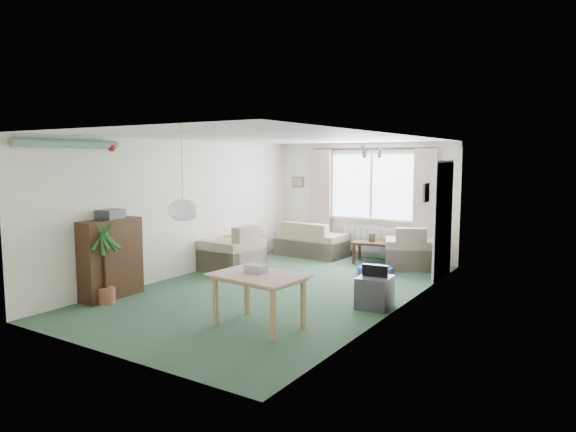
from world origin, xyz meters
The scene contains 25 objects.
ground centered at (0.00, 0.00, 0.00)m, with size 6.50×6.50×0.00m, color #2F4F38.
window centered at (0.20, 3.23, 1.50)m, with size 1.80×0.03×1.30m, color white.
curtain_rod centered at (0.20, 3.15, 2.27)m, with size 2.60×0.03×0.03m, color black.
curtain_left centered at (-0.95, 3.13, 1.27)m, with size 0.45×0.08×2.00m, color beige.
curtain_right centered at (1.35, 3.13, 1.27)m, with size 0.45×0.08×2.00m, color beige.
radiator centered at (0.20, 3.19, 0.40)m, with size 1.20×0.10×0.55m, color white.
doorway centered at (1.99, 2.20, 1.00)m, with size 0.03×0.95×2.00m, color black.
pendant_lamp centered at (0.20, -2.30, 1.48)m, with size 0.36×0.36×0.36m, color white.
tinsel_garland centered at (-1.92, -2.30, 2.28)m, with size 1.60×1.60×0.12m, color #196626.
bauble_cluster_a centered at (1.30, 0.90, 2.22)m, with size 0.20×0.20×0.20m, color silver.
bauble_cluster_b centered at (1.60, -0.30, 2.22)m, with size 0.20×0.20×0.20m, color silver.
wall_picture_back centered at (-1.60, 3.23, 1.55)m, with size 0.28×0.03×0.22m, color brown.
wall_picture_right centered at (1.98, 1.20, 1.55)m, with size 0.03×0.24×0.30m, color brown.
sofa centered at (-0.96, 2.75, 0.37)m, with size 1.46×0.78×0.73m, color beige.
armchair_corner centered at (1.21, 2.73, 0.40)m, with size 0.90×0.85×0.80m, color beige.
armchair_left centered at (-1.50, 0.71, 0.43)m, with size 0.95×0.90×0.85m, color #BEAB90.
coffee_table centered at (0.56, 2.75, 0.22)m, with size 0.97×0.54×0.43m, color black.
photo_frame centered at (0.46, 2.69, 0.51)m, with size 0.12×0.02×0.16m, color #4F4028.
bookshelf centered at (-1.84, -1.74, 0.59)m, with size 0.32×0.97×1.18m, color black.
hifi_box centered at (-1.87, -1.69, 1.25)m, with size 0.28×0.35×0.14m, color #3B3B40.
houseplant centered at (-1.65, -1.99, 0.62)m, with size 0.53×0.53×1.25m, color #23571E.
dining_table centered at (0.81, -1.65, 0.32)m, with size 1.03×0.69×0.64m, color tan.
gift_box centered at (0.71, -1.57, 0.70)m, with size 0.25×0.18×0.12m, color #B6B7C2.
tv_cube centered at (1.70, -0.11, 0.22)m, with size 0.44×0.48×0.44m, color #313135.
pet_bed centered at (0.88, 1.85, 0.06)m, with size 0.64×0.64×0.13m, color navy.
Camera 1 is at (4.44, -6.67, 2.09)m, focal length 32.00 mm.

